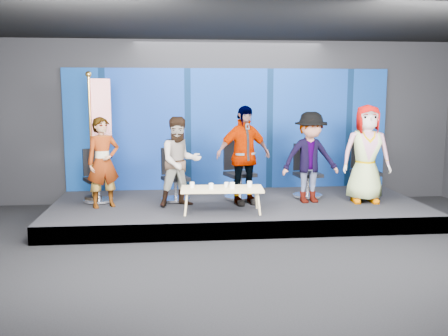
{
  "coord_description": "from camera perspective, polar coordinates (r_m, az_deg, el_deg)",
  "views": [
    {
      "loc": [
        -1.19,
        -6.83,
        2.39
      ],
      "look_at": [
        -0.26,
        2.4,
        0.98
      ],
      "focal_mm": 40.0,
      "sensor_mm": 36.0,
      "label": 1
    }
  ],
  "objects": [
    {
      "name": "flag_stand",
      "position": [
        9.86,
        -14.29,
        3.85
      ],
      "size": [
        0.54,
        0.38,
        2.48
      ],
      "rotation": [
        0.0,
        0.0,
        0.53
      ],
      "color": "black",
      "rests_on": "riser"
    },
    {
      "name": "chair_d",
      "position": [
        10.19,
        9.43,
        -1.31
      ],
      "size": [
        0.67,
        0.67,
        1.07
      ],
      "rotation": [
        0.0,
        0.0,
        0.12
      ],
      "color": "silver",
      "rests_on": "riser"
    },
    {
      "name": "panelist_d",
      "position": [
        9.62,
        9.82,
        1.19
      ],
      "size": [
        1.19,
        0.77,
        1.73
      ],
      "primitive_type": "imported",
      "rotation": [
        0.0,
        0.0,
        0.12
      ],
      "color": "black",
      "rests_on": "riser"
    },
    {
      "name": "mug_a",
      "position": [
        8.77,
        -3.67,
        -1.92
      ],
      "size": [
        0.08,
        0.08,
        0.1
      ],
      "primitive_type": "cylinder",
      "color": "silver",
      "rests_on": "coffee_table"
    },
    {
      "name": "mug_b",
      "position": [
        8.65,
        -1.48,
        -2.06
      ],
      "size": [
        0.08,
        0.08,
        0.1
      ],
      "primitive_type": "cylinder",
      "color": "silver",
      "rests_on": "coffee_table"
    },
    {
      "name": "mug_d",
      "position": [
        8.67,
        0.94,
        -2.0
      ],
      "size": [
        0.09,
        0.09,
        0.11
      ],
      "primitive_type": "cylinder",
      "color": "silver",
      "rests_on": "coffee_table"
    },
    {
      "name": "coffee_table",
      "position": [
        8.73,
        -0.23,
        -2.51
      ],
      "size": [
        1.46,
        0.69,
        0.44
      ],
      "rotation": [
        0.0,
        0.0,
        -0.06
      ],
      "color": "tan",
      "rests_on": "riser"
    },
    {
      "name": "mug_e",
      "position": [
        8.83,
        2.95,
        -1.83
      ],
      "size": [
        0.09,
        0.09,
        0.1
      ],
      "primitive_type": "cylinder",
      "color": "silver",
      "rests_on": "coffee_table"
    },
    {
      "name": "chair_a",
      "position": [
        9.91,
        -14.28,
        -1.85
      ],
      "size": [
        0.76,
        0.76,
        1.02
      ],
      "rotation": [
        0.0,
        0.0,
        0.43
      ],
      "color": "silver",
      "rests_on": "riser"
    },
    {
      "name": "panelist_e",
      "position": [
        9.88,
        15.95,
        1.57
      ],
      "size": [
        0.97,
        0.69,
        1.87
      ],
      "primitive_type": "imported",
      "rotation": [
        0.0,
        0.0,
        -0.11
      ],
      "color": "black",
      "rests_on": "riser"
    },
    {
      "name": "ground",
      "position": [
        7.33,
        4.0,
        -10.42
      ],
      "size": [
        10.0,
        10.0,
        0.0
      ],
      "primitive_type": "plane",
      "color": "black",
      "rests_on": "ground"
    },
    {
      "name": "room_walls",
      "position": [
        6.93,
        4.21,
        8.93
      ],
      "size": [
        10.02,
        8.02,
        3.51
      ],
      "color": "black",
      "rests_on": "ground"
    },
    {
      "name": "panelist_b",
      "position": [
        9.2,
        -5.05,
        0.71
      ],
      "size": [
        0.96,
        0.84,
        1.66
      ],
      "primitive_type": "imported",
      "rotation": [
        0.0,
        0.0,
        0.3
      ],
      "color": "black",
      "rests_on": "riser"
    },
    {
      "name": "chair_c",
      "position": [
        9.9,
        1.7,
        -1.35
      ],
      "size": [
        0.81,
        0.81,
        1.15
      ],
      "rotation": [
        0.0,
        0.0,
        0.31
      ],
      "color": "silver",
      "rests_on": "riser"
    },
    {
      "name": "backdrop",
      "position": [
        10.87,
        0.57,
        4.45
      ],
      "size": [
        7.0,
        0.08,
        2.6
      ],
      "primitive_type": "cube",
      "color": "navy",
      "rests_on": "riser"
    },
    {
      "name": "mug_c",
      "position": [
        8.79,
        0.28,
        -1.92
      ],
      "size": [
        0.07,
        0.07,
        0.09
      ],
      "primitive_type": "cylinder",
      "color": "silver",
      "rests_on": "coffee_table"
    },
    {
      "name": "panelist_c",
      "position": [
        9.32,
        2.23,
        1.45
      ],
      "size": [
        1.17,
        0.77,
        1.85
      ],
      "primitive_type": "imported",
      "rotation": [
        0.0,
        0.0,
        0.31
      ],
      "color": "black",
      "rests_on": "riser"
    },
    {
      "name": "panelist_a",
      "position": [
        9.35,
        -13.65,
        0.61
      ],
      "size": [
        0.71,
        0.61,
        1.65
      ],
      "primitive_type": "imported",
      "rotation": [
        0.0,
        0.0,
        0.43
      ],
      "color": "black",
      "rests_on": "riser"
    },
    {
      "name": "chair_b",
      "position": [
        9.76,
        -5.64,
        -1.77
      ],
      "size": [
        0.72,
        0.72,
        1.02
      ],
      "rotation": [
        0.0,
        0.0,
        0.3
      ],
      "color": "silver",
      "rests_on": "riser"
    },
    {
      "name": "chair_e",
      "position": [
        10.46,
        15.76,
        -1.12
      ],
      "size": [
        0.72,
        0.72,
        1.15
      ],
      "rotation": [
        0.0,
        0.0,
        -0.11
      ],
      "color": "silver",
      "rests_on": "riser"
    },
    {
      "name": "riser",
      "position": [
        9.67,
        1.51,
        -4.78
      ],
      "size": [
        7.0,
        3.0,
        0.3
      ],
      "primitive_type": "cube",
      "color": "black",
      "rests_on": "ground"
    }
  ]
}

